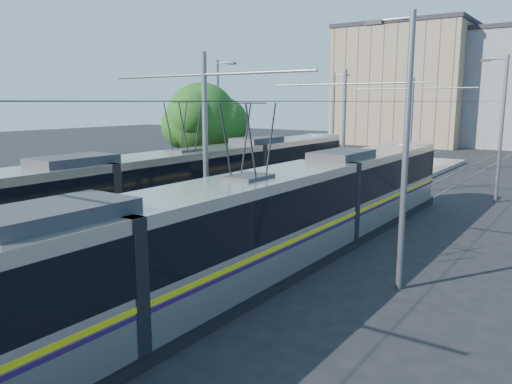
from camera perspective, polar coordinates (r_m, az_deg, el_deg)
The scene contains 12 objects.
ground at distance 14.63m, azimuth -26.88°, elevation -13.12°, with size 160.00×160.00×0.00m, color black.
platform at distance 26.63m, azimuth 7.02°, elevation -1.45°, with size 4.00×50.00×0.30m, color gray.
tactile_strip_left at distance 27.29m, azimuth 4.34°, elevation -0.78°, with size 0.70×50.00×0.01m, color gray.
tactile_strip_right at distance 25.97m, azimuth 9.86°, elevation -1.48°, with size 0.70×50.00×0.01m, color gray.
rails at distance 26.66m, azimuth 7.01°, elevation -1.73°, with size 8.71×70.00×0.03m.
tram_left at distance 23.32m, azimuth -8.11°, elevation 0.74°, with size 2.43×29.34×5.50m.
tram_right at distance 15.02m, azimuth -0.85°, elevation -3.90°, with size 2.43×32.04×5.50m.
catenary at distance 23.62m, azimuth 4.00°, elevation 7.81°, with size 9.20×70.00×7.00m.
street_lamps at distance 29.71m, azimuth 10.83°, elevation 7.51°, with size 15.18×38.22×8.00m.
shelter at distance 23.30m, azimuth 4.81°, elevation 0.05°, with size 0.84×1.09×2.11m.
tree at distance 29.40m, azimuth -5.57°, elevation 8.21°, with size 4.57×4.22×6.64m.
building_left at distance 69.73m, azimuth 16.65°, elevation 11.62°, with size 16.32×12.24×15.26m.
Camera 1 is at (12.09, -6.11, 5.55)m, focal length 35.00 mm.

